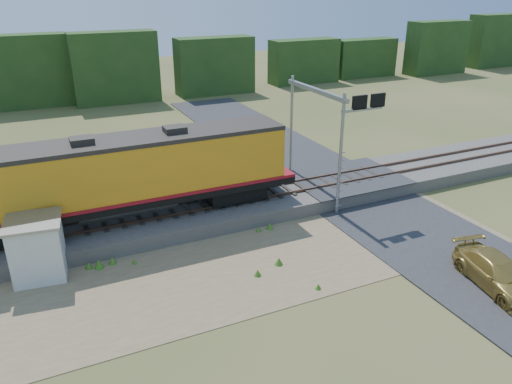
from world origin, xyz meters
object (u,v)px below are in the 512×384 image
locomotive (120,175)px  shed (37,248)px  signal_gantry (327,116)px  car (498,273)px

locomotive → shed: 5.35m
locomotive → shed: (-4.32, -2.55, -1.88)m
locomotive → signal_gantry: (11.82, -0.66, 1.96)m
signal_gantry → car: signal_gantry is taller
shed → locomotive: bearing=37.6°
car → shed: bearing=163.1°
locomotive → car: locomotive is taller
signal_gantry → car: size_ratio=1.49×
locomotive → shed: size_ratio=6.53×
shed → signal_gantry: signal_gantry is taller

